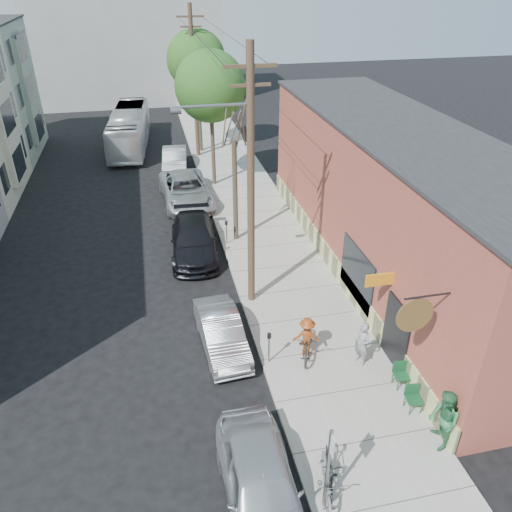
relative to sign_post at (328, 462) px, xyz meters
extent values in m
plane|color=black|center=(-2.35, 5.65, -1.83)|extent=(120.00, 120.00, 0.00)
cube|color=#A8A79C|center=(1.90, 16.65, -1.76)|extent=(4.50, 58.00, 0.15)
cube|color=#9C493A|center=(6.65, 10.65, 1.42)|extent=(5.00, 20.00, 6.50)
cube|color=#2B2B2D|center=(6.65, 10.65, 4.72)|extent=(5.20, 20.20, 0.12)
cube|color=#D4D384|center=(4.13, 10.65, -1.28)|extent=(0.10, 20.00, 1.10)
cube|color=black|center=(4.12, 4.65, -0.53)|extent=(0.10, 1.60, 2.60)
cube|color=black|center=(4.12, 8.15, -0.23)|extent=(0.08, 3.00, 2.20)
cylinder|color=brown|center=(3.20, 2.45, 2.07)|extent=(1.10, 0.06, 1.10)
cube|color=orange|center=(3.65, 5.45, 1.27)|extent=(1.00, 0.08, 0.45)
cube|color=#9CAB90|center=(-11.60, 31.65, 2.67)|extent=(1.10, 3.20, 7.00)
cube|color=#9F9F9A|center=(-4.35, 47.65, 4.17)|extent=(18.00, 8.00, 12.00)
cube|color=slate|center=(0.00, 0.00, -0.28)|extent=(0.07, 0.07, 2.80)
cube|color=silver|center=(0.00, 0.00, 0.72)|extent=(0.02, 0.45, 0.60)
cylinder|color=slate|center=(-0.10, 5.54, -1.13)|extent=(0.06, 0.06, 1.10)
cylinder|color=black|center=(-0.10, 5.54, -0.53)|extent=(0.14, 0.14, 0.18)
cylinder|color=slate|center=(-0.10, 14.34, -1.13)|extent=(0.06, 0.06, 1.10)
cylinder|color=black|center=(-0.10, 14.34, -0.53)|extent=(0.14, 0.14, 0.18)
cylinder|color=#503A28|center=(0.10, 9.41, 3.32)|extent=(0.28, 0.28, 10.00)
cube|color=#503A28|center=(0.10, 9.41, 7.52)|extent=(1.80, 0.12, 0.12)
cube|color=#503A28|center=(0.10, 9.41, 6.92)|extent=(1.40, 0.10, 0.10)
cylinder|color=slate|center=(-2.40, 9.41, 6.22)|extent=(0.35, 0.24, 0.24)
cylinder|color=#503A28|center=(0.10, 28.12, 3.32)|extent=(0.28, 0.28, 10.00)
cube|color=#503A28|center=(0.10, 28.12, 7.52)|extent=(1.80, 0.12, 0.12)
cube|color=#503A28|center=(0.10, 28.12, 6.92)|extent=(1.40, 0.10, 0.10)
cylinder|color=#44392C|center=(0.45, 14.79, 0.87)|extent=(0.24, 0.24, 5.11)
cylinder|color=#44392C|center=(0.45, 22.40, 1.13)|extent=(0.24, 0.24, 5.63)
sphere|color=#316322|center=(0.45, 22.40, 4.30)|extent=(4.13, 4.13, 4.13)
cylinder|color=#44392C|center=(0.45, 29.17, 1.33)|extent=(0.24, 0.24, 6.03)
sphere|color=#316322|center=(0.45, 29.17, 4.72)|extent=(4.09, 4.09, 4.09)
imported|color=gray|center=(2.99, 4.81, -0.84)|extent=(0.58, 0.71, 1.68)
imported|color=#2D7143|center=(3.85, 1.09, -0.70)|extent=(0.97, 1.12, 1.97)
imported|color=#8A3A14|center=(1.29, 5.67, -0.93)|extent=(1.10, 0.83, 1.51)
imported|color=black|center=(1.29, 5.67, -1.16)|extent=(1.27, 2.12, 1.05)
imported|color=black|center=(0.38, 0.71, -1.18)|extent=(0.88, 1.74, 1.00)
imported|color=slate|center=(0.17, 0.30, -1.17)|extent=(1.13, 2.08, 1.03)
imported|color=#BABDC3|center=(-1.55, 0.45, -1.03)|extent=(1.90, 4.72, 1.61)
imported|color=#A0A3A7|center=(-1.55, 6.84, -1.17)|extent=(1.67, 4.11, 1.33)
imported|color=black|center=(-1.76, 13.97, -1.06)|extent=(2.53, 5.43, 1.54)
imported|color=#B7BCC0|center=(-1.55, 20.03, -1.02)|extent=(3.03, 5.99, 1.62)
imported|color=#9FA2A6|center=(-1.78, 25.70, -1.09)|extent=(1.96, 4.62, 1.48)
imported|color=white|center=(-4.70, 31.56, -0.40)|extent=(3.29, 10.48, 2.87)
camera|label=1|loc=(-3.39, -7.29, 10.33)|focal=35.00mm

